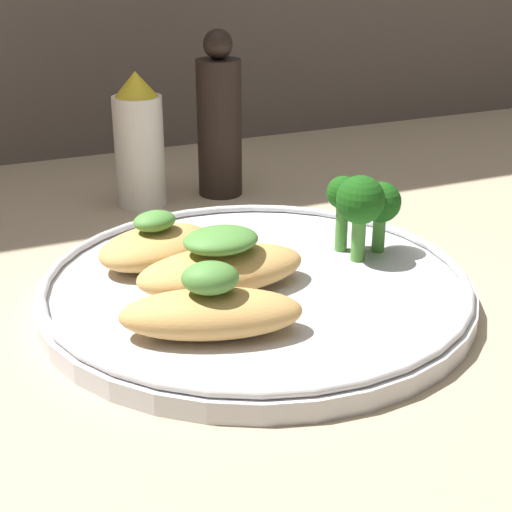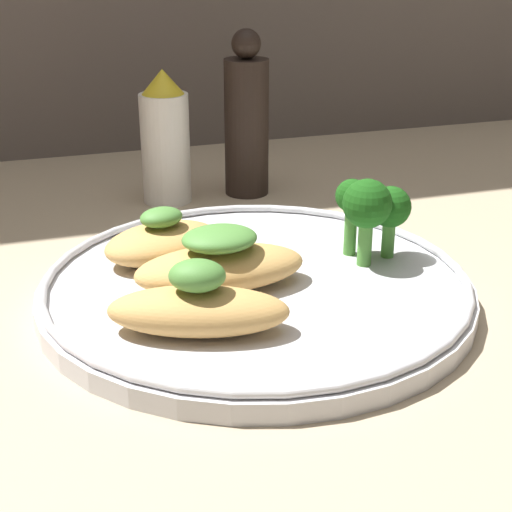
{
  "view_description": "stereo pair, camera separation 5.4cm",
  "coord_description": "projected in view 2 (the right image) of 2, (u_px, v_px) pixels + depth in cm",
  "views": [
    {
      "loc": [
        -20.1,
        -45.49,
        24.69
      ],
      "look_at": [
        0.0,
        0.0,
        3.4
      ],
      "focal_mm": 55.0,
      "sensor_mm": 36.0,
      "label": 1
    },
    {
      "loc": [
        -15.05,
        -47.4,
        24.69
      ],
      "look_at": [
        0.0,
        0.0,
        3.4
      ],
      "focal_mm": 55.0,
      "sensor_mm": 36.0,
      "label": 2
    }
  ],
  "objects": [
    {
      "name": "pepper_grinder",
      "position": [
        247.0,
        121.0,
        0.75
      ],
      "size": [
        4.23,
        4.23,
        15.73
      ],
      "color": "black",
      "rests_on": "ground_plane"
    },
    {
      "name": "grilled_meat_front",
      "position": [
        198.0,
        307.0,
        0.48
      ],
      "size": [
        12.08,
        7.94,
        4.76
      ],
      "color": "tan",
      "rests_on": "plate"
    },
    {
      "name": "sauce_bottle",
      "position": [
        165.0,
        140.0,
        0.73
      ],
      "size": [
        4.56,
        4.56,
        12.5
      ],
      "color": "white",
      "rests_on": "ground_plane"
    },
    {
      "name": "grilled_meat_middle",
      "position": [
        219.0,
        263.0,
        0.54
      ],
      "size": [
        11.95,
        5.76,
        4.38
      ],
      "color": "tan",
      "rests_on": "plate"
    },
    {
      "name": "grilled_meat_back",
      "position": [
        162.0,
        241.0,
        0.58
      ],
      "size": [
        10.2,
        8.05,
        4.06
      ],
      "color": "tan",
      "rests_on": "plate"
    },
    {
      "name": "ground_plane",
      "position": [
        256.0,
        306.0,
        0.56
      ],
      "size": [
        180.0,
        180.0,
        1.0
      ],
      "primitive_type": "cube",
      "color": "tan"
    },
    {
      "name": "plate",
      "position": [
        256.0,
        287.0,
        0.55
      ],
      "size": [
        30.38,
        30.38,
        2.0
      ],
      "color": "silver",
      "rests_on": "ground_plane"
    },
    {
      "name": "broccoli_bunch",
      "position": [
        371.0,
        207.0,
        0.57
      ],
      "size": [
        5.66,
        5.22,
        6.54
      ],
      "color": "#4C8E38",
      "rests_on": "plate"
    }
  ]
}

